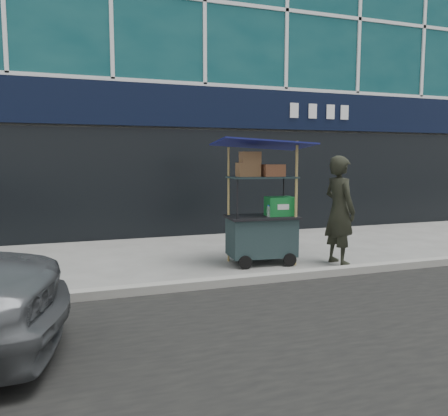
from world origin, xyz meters
name	(u,v)px	position (x,y,z in m)	size (l,w,h in m)	color
ground	(279,277)	(0.00, 0.00, 0.00)	(80.00, 80.00, 0.00)	slate
curb	(285,276)	(0.00, -0.20, 0.06)	(80.00, 0.18, 0.12)	gray
building	(174,7)	(0.00, 6.95, 6.02)	(16.00, 6.20, 12.00)	slate
vendor_cart	(262,220)	(0.11, 0.87, 0.72)	(1.60, 1.19, 2.06)	black
vendor_man	(339,210)	(1.29, 0.43, 0.90)	(0.65, 0.43, 1.79)	black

